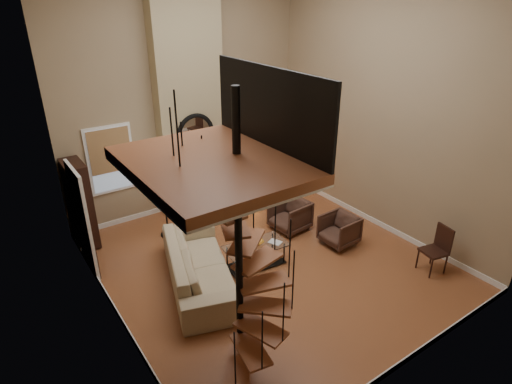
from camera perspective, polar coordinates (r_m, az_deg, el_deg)
ground at (r=8.73m, az=1.52°, el=-9.29°), size 6.00×6.50×0.01m
back_wall at (r=10.23m, az=-9.37°, el=12.55°), size 6.00×0.02×5.50m
front_wall at (r=5.44m, az=22.50°, el=-0.66°), size 6.00×0.02×5.50m
left_wall at (r=6.31m, az=-20.79°, el=3.16°), size 0.02×6.50×5.50m
right_wall at (r=9.55m, az=16.68°, el=10.93°), size 0.02×6.50×5.50m
baseboard_back at (r=11.12m, az=-8.38°, el=-1.10°), size 6.00×0.02×0.12m
baseboard_front at (r=6.98m, az=18.56°, el=-20.90°), size 6.00×0.02×0.12m
baseboard_left at (r=7.68m, az=-17.54°, el=-15.72°), size 0.02×6.50×0.12m
baseboard_right at (r=10.50m, az=14.84°, el=-3.40°), size 0.02×6.50×0.12m
chimney_breast at (r=10.06m, az=-8.88°, el=12.37°), size 1.60×0.38×5.50m
hearth at (r=10.60m, az=-6.71°, el=-2.62°), size 1.50×0.60×0.04m
firebox at (r=10.60m, az=-7.61°, el=0.52°), size 0.95×0.02×0.72m
mantel at (r=10.29m, az=-7.59°, el=3.40°), size 1.70×0.18×0.06m
mirror_frame at (r=10.08m, az=-8.01°, el=7.73°), size 0.94×0.10×0.94m
mirror_disc at (r=10.09m, az=-8.03°, el=7.74°), size 0.80×0.01×0.80m
vase_left at (r=10.06m, az=-10.52°, el=3.59°), size 0.24×0.24×0.25m
vase_right at (r=10.54m, az=-4.84°, el=4.86°), size 0.20×0.20×0.21m
window_back at (r=9.88m, az=-18.76°, el=4.23°), size 1.02×0.06×1.52m
window_right at (r=11.14m, az=7.97°, el=7.70°), size 0.06×1.02×1.52m
entry_door at (r=8.62m, az=-22.01°, el=-3.63°), size 0.10×1.05×2.16m
loft at (r=4.87m, az=-5.02°, el=4.55°), size 1.70×2.20×1.09m
spiral_stair at (r=5.67m, az=-2.19°, el=-8.71°), size 1.47×1.47×4.06m
hutch at (r=9.56m, az=-22.38°, el=-1.49°), size 0.39×0.82×1.83m
sofa at (r=8.03m, az=-7.66°, el=-9.54°), size 1.81×2.87×0.78m
armchair_near at (r=9.74m, az=4.82°, el=-2.96°), size 0.84×0.82×0.71m
armchair_far at (r=9.31m, az=11.28°, el=-4.83°), size 0.73×0.71×0.64m
coffee_table at (r=8.49m, az=-0.04°, el=-8.08°), size 1.29×0.73×0.46m
bowl at (r=8.40m, az=-0.23°, el=-6.71°), size 0.34×0.34×0.08m
book at (r=8.46m, az=2.51°, el=-6.78°), size 0.27×0.30×0.02m
floor_lamp at (r=9.18m, az=-12.35°, el=2.01°), size 0.37×0.37×1.70m
accent_lamp at (r=11.43m, az=-0.13°, el=1.01°), size 0.13×0.13×0.45m
side_chair at (r=8.91m, az=23.02°, el=-6.73°), size 0.50×0.49×0.93m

